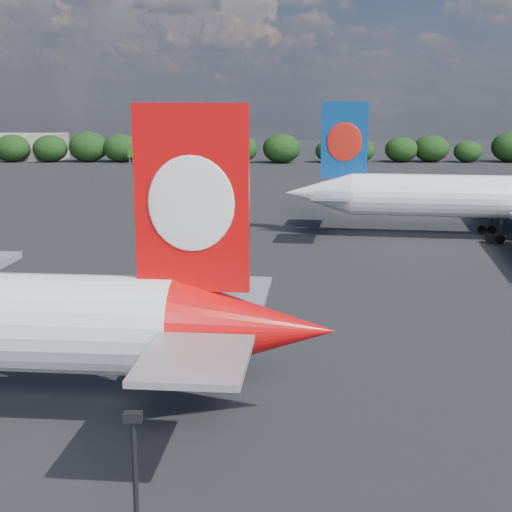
{
  "coord_description": "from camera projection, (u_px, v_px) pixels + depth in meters",
  "views": [
    {
      "loc": [
        15.89,
        -32.94,
        17.74
      ],
      "look_at": [
        16.0,
        12.0,
        8.0
      ],
      "focal_mm": 50.0,
      "sensor_mm": 36.0,
      "label": 1
    }
  ],
  "objects": [
    {
      "name": "ground",
      "position": [
        135.0,
        238.0,
        94.54
      ],
      "size": [
        500.0,
        500.0,
        0.0
      ],
      "primitive_type": "plane",
      "color": "black",
      "rests_on": "ground"
    },
    {
      "name": "china_southern_airliner",
      "position": [
        501.0,
        198.0,
        92.95
      ],
      "size": [
        54.53,
        52.03,
        17.81
      ],
      "color": "white",
      "rests_on": "ground"
    },
    {
      "name": "highway_sign",
      "position": [
        138.0,
        153.0,
        207.21
      ],
      "size": [
        6.0,
        0.3,
        4.5
      ],
      "color": "#135F18",
      "rests_on": "ground"
    },
    {
      "name": "billboard_yellow",
      "position": [
        241.0,
        149.0,
        212.99
      ],
      "size": [
        5.0,
        0.3,
        5.5
      ],
      "color": "yellow",
      "rests_on": "ground"
    },
    {
      "name": "horizon_treeline",
      "position": [
        226.0,
        149.0,
        211.61
      ],
      "size": [
        201.74,
        16.91,
        9.08
      ],
      "color": "black",
      "rests_on": "ground"
    }
  ]
}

